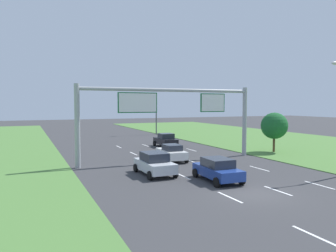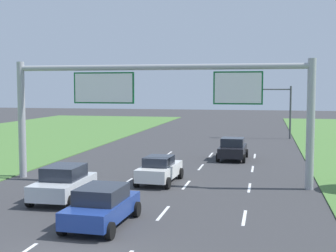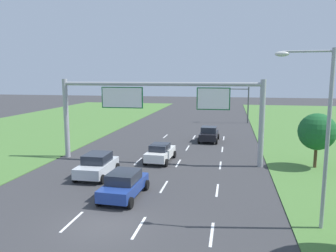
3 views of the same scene
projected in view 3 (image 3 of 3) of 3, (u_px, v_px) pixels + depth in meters
name	position (u px, v px, depth m)	size (l,w,h in m)	color
ground_plane	(105.00, 224.00, 16.16)	(200.00, 200.00, 0.00)	#38383A
lane_dashes_inner_left	(96.00, 200.00, 19.39)	(0.14, 44.40, 0.01)	white
lane_dashes_inner_right	(153.00, 204.00, 18.74)	(0.14, 44.40, 0.01)	white
lane_dashes_slip	(215.00, 209.00, 18.09)	(0.14, 44.40, 0.01)	white
car_near_red	(97.00, 165.00, 23.79)	(2.24, 4.17, 1.68)	silver
car_lead_silver	(209.00, 134.00, 36.53)	(2.21, 4.02, 1.67)	black
car_mid_lane	(124.00, 184.00, 19.68)	(2.25, 4.25, 1.58)	navy
car_far_ahead	(160.00, 153.00, 27.93)	(2.19, 4.18, 1.55)	white
sign_gantry	(159.00, 105.00, 27.30)	(17.24, 0.44, 7.00)	#9EA0A5
traffic_light_mast	(236.00, 98.00, 50.65)	(4.76, 0.49, 5.60)	#47494F
street_lamp	(320.00, 124.00, 14.99)	(2.61, 0.32, 8.50)	#9EA0A5
roadside_tree_mid	(317.00, 132.00, 25.61)	(2.90, 2.90, 4.39)	#513823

